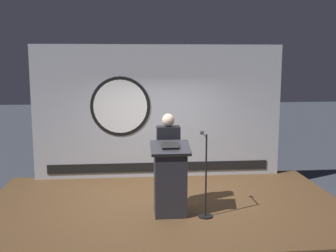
{
  "coord_description": "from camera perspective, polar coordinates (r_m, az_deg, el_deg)",
  "views": [
    {
      "loc": [
        -0.64,
        -7.14,
        2.87
      ],
      "look_at": [
        0.02,
        -0.11,
        1.74
      ],
      "focal_mm": 44.84,
      "sensor_mm": 36.0,
      "label": 1
    }
  ],
  "objects": [
    {
      "name": "stage_platform",
      "position": [
        7.67,
        -0.22,
        -11.66
      ],
      "size": [
        6.4,
        4.0,
        0.3
      ],
      "primitive_type": "cube",
      "color": "brown",
      "rests_on": "ground"
    },
    {
      "name": "microphone_stand",
      "position": [
        6.98,
        5.06,
        -8.28
      ],
      "size": [
        0.24,
        0.59,
        1.38
      ],
      "color": "black",
      "rests_on": "stage_platform"
    },
    {
      "name": "podium",
      "position": [
        6.96,
        0.31,
        -7.38
      ],
      "size": [
        0.64,
        0.5,
        1.23
      ],
      "color": "#26262B",
      "rests_on": "stage_platform"
    },
    {
      "name": "banner_display",
      "position": [
        9.08,
        -1.42,
        1.88
      ],
      "size": [
        5.37,
        0.12,
        2.87
      ],
      "color": "#B2B7C1",
      "rests_on": "stage_platform"
    },
    {
      "name": "ground_plane",
      "position": [
        7.73,
        -0.22,
        -12.7
      ],
      "size": [
        40.0,
        40.0,
        0.0
      ],
      "primitive_type": "plane",
      "color": "#383D47"
    },
    {
      "name": "speaker_person",
      "position": [
        7.36,
        0.04,
        -4.52
      ],
      "size": [
        0.4,
        0.26,
        1.64
      ],
      "color": "black",
      "rests_on": "stage_platform"
    }
  ]
}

